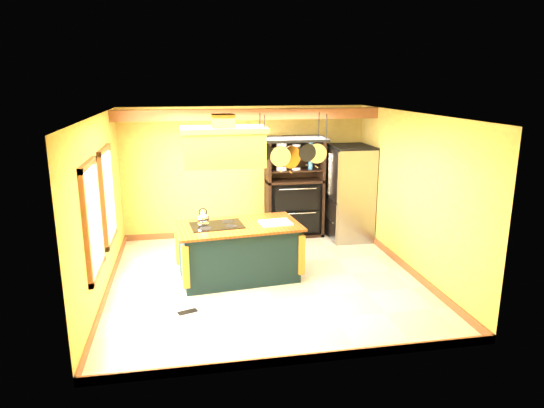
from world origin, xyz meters
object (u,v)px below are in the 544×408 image
object	(u,v)px
pot_rack	(293,146)
refrigerator	(349,195)
kitchen_island	(238,251)
range_hood	(224,145)
hutch	(294,197)

from	to	relation	value
pot_rack	refrigerator	size ratio (longest dim) A/B	0.62
kitchen_island	pot_rack	size ratio (longest dim) A/B	1.80
range_hood	kitchen_island	bearing A→B (deg)	0.14
kitchen_island	hutch	bearing A→B (deg)	49.54
refrigerator	hutch	bearing A→B (deg)	160.84
kitchen_island	hutch	world-z (taller)	hutch
pot_rack	refrigerator	world-z (taller)	pot_rack
kitchen_island	range_hood	xyz separation A→B (m)	(-0.20, -0.00, 1.76)
refrigerator	kitchen_island	bearing A→B (deg)	-145.40
range_hood	hutch	distance (m)	2.99
refrigerator	range_hood	bearing A→B (deg)	-147.42
kitchen_island	range_hood	distance (m)	1.77
kitchen_island	hutch	distance (m)	2.55
kitchen_island	refrigerator	bearing A→B (deg)	28.29
pot_rack	kitchen_island	bearing A→B (deg)	-179.24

